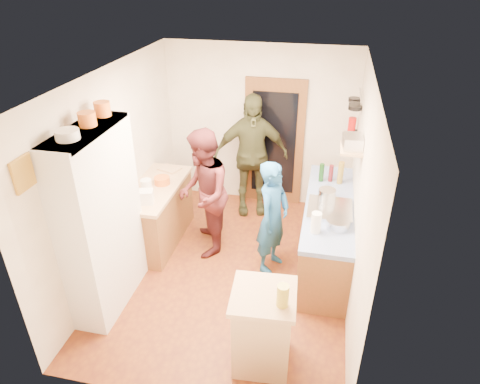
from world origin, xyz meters
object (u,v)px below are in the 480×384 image
(person_hob, at_px, (274,219))
(person_left, at_px, (206,192))
(person_back, at_px, (252,156))
(island_base, at_px, (263,330))
(hutch_body, at_px, (101,222))
(right_counter_base, at_px, (326,234))

(person_hob, height_order, person_left, person_left)
(person_left, bearing_deg, person_back, 144.45)
(island_base, xyz_separation_m, person_left, (-1.09, 1.80, 0.47))
(hutch_body, relative_size, island_base, 2.56)
(island_base, distance_m, person_hob, 1.57)
(right_counter_base, relative_size, island_base, 2.56)
(hutch_body, distance_m, person_left, 1.51)
(right_counter_base, relative_size, person_left, 1.22)
(right_counter_base, distance_m, person_left, 1.72)
(person_left, xyz_separation_m, person_back, (0.42, 1.14, 0.08))
(person_left, height_order, person_back, person_back)
(island_base, bearing_deg, person_back, 102.95)
(right_counter_base, bearing_deg, person_hob, -154.10)
(person_back, bearing_deg, person_left, -126.01)
(right_counter_base, distance_m, person_back, 1.73)
(hutch_body, relative_size, person_hob, 1.42)
(right_counter_base, xyz_separation_m, person_hob, (-0.68, -0.33, 0.35))
(person_left, bearing_deg, right_counter_base, 76.65)
(person_left, bearing_deg, island_base, 15.78)
(island_base, relative_size, person_left, 0.48)
(right_counter_base, distance_m, island_base, 1.94)
(person_back, bearing_deg, hutch_body, -133.93)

